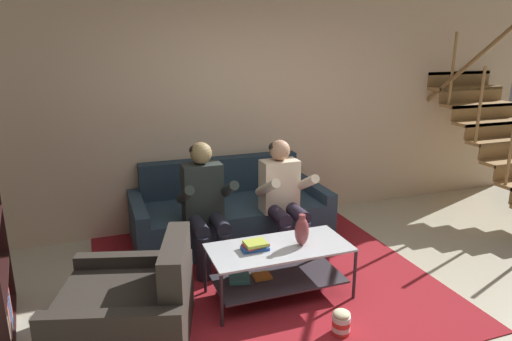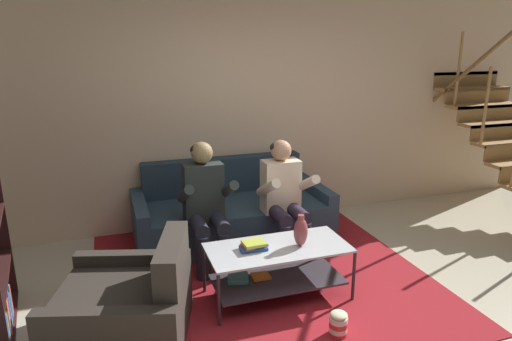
# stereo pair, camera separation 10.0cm
# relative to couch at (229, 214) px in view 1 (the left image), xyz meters

# --- Properties ---
(ground) EXTENTS (16.80, 16.80, 0.00)m
(ground) POSITION_rel_couch_xyz_m (0.24, -1.94, -0.28)
(ground) COLOR #BEB89E
(back_partition) EXTENTS (8.40, 0.12, 2.90)m
(back_partition) POSITION_rel_couch_xyz_m (0.24, 0.52, 1.17)
(back_partition) COLOR beige
(back_partition) RESTS_ON ground
(staircase_run) EXTENTS (1.06, 2.52, 2.85)m
(staircase_run) POSITION_rel_couch_xyz_m (3.42, -0.34, 0.80)
(staircase_run) COLOR #AA7D49
(staircase_run) RESTS_ON ground
(couch) EXTENTS (2.12, 0.97, 0.84)m
(couch) POSITION_rel_couch_xyz_m (0.00, 0.00, 0.00)
(couch) COLOR #283C4D
(couch) RESTS_ON ground
(person_seated_left) EXTENTS (0.50, 0.58, 1.22)m
(person_seated_left) POSITION_rel_couch_xyz_m (-0.41, -0.57, 0.38)
(person_seated_left) COLOR black
(person_seated_left) RESTS_ON ground
(person_seated_right) EXTENTS (0.50, 0.58, 1.18)m
(person_seated_right) POSITION_rel_couch_xyz_m (0.41, -0.57, 0.37)
(person_seated_right) COLOR #282130
(person_seated_right) RESTS_ON ground
(coffee_table) EXTENTS (1.20, 0.56, 0.47)m
(coffee_table) POSITION_rel_couch_xyz_m (0.02, -1.34, 0.03)
(coffee_table) COLOR #B6BBC2
(coffee_table) RESTS_ON ground
(area_rug) EXTENTS (3.00, 3.29, 0.01)m
(area_rug) POSITION_rel_couch_xyz_m (0.02, -0.80, -0.27)
(area_rug) COLOR maroon
(area_rug) RESTS_ON ground
(vase) EXTENTS (0.12, 0.12, 0.27)m
(vase) POSITION_rel_couch_xyz_m (0.23, -1.38, 0.32)
(vase) COLOR brown
(vase) RESTS_ON coffee_table
(book_stack) EXTENTS (0.24, 0.17, 0.07)m
(book_stack) POSITION_rel_couch_xyz_m (-0.17, -1.32, 0.22)
(book_stack) COLOR #2452B1
(book_stack) RESTS_ON coffee_table
(armchair) EXTENTS (1.14, 1.15, 0.79)m
(armchair) POSITION_rel_couch_xyz_m (-1.21, -1.54, -0.02)
(armchair) COLOR #312C26
(armchair) RESTS_ON ground
(popcorn_tub) EXTENTS (0.14, 0.14, 0.20)m
(popcorn_tub) POSITION_rel_couch_xyz_m (0.27, -2.00, -0.18)
(popcorn_tub) COLOR red
(popcorn_tub) RESTS_ON ground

